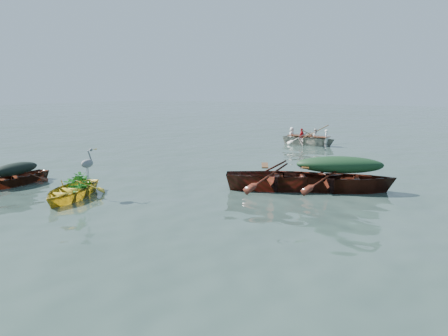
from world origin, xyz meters
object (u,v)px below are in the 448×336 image
object	(u,v)px
dark_covered_boat	(16,184)
rowed_boat	(308,145)
yellow_dinghy	(71,199)
heron	(87,169)
green_tarp_boat	(338,191)
open_wooden_boat	(284,190)

from	to	relation	value
dark_covered_boat	rowed_boat	size ratio (longest dim) A/B	0.76
yellow_dinghy	heron	bearing A→B (deg)	5.19
yellow_dinghy	green_tarp_boat	world-z (taller)	green_tarp_boat
dark_covered_boat	rowed_boat	xyz separation A→B (m)	(3.62, 14.94, 0.00)
dark_covered_boat	rowed_boat	distance (m)	15.37
heron	green_tarp_boat	bearing A→B (deg)	16.18
dark_covered_boat	open_wooden_boat	world-z (taller)	open_wooden_boat
green_tarp_boat	open_wooden_boat	distance (m)	1.69
open_wooden_boat	rowed_boat	distance (m)	11.12
rowed_boat	heron	world-z (taller)	heron
yellow_dinghy	dark_covered_boat	bearing A→B (deg)	151.67
dark_covered_boat	open_wooden_boat	size ratio (longest dim) A/B	0.63
green_tarp_boat	heron	world-z (taller)	heron
open_wooden_boat	heron	distance (m)	6.00
dark_covered_boat	heron	size ratio (longest dim) A/B	3.49
dark_covered_boat	rowed_boat	world-z (taller)	rowed_boat
yellow_dinghy	heron	xyz separation A→B (m)	(0.47, 0.29, 0.89)
dark_covered_boat	green_tarp_boat	world-z (taller)	green_tarp_boat
green_tarp_boat	dark_covered_boat	bearing A→B (deg)	91.93
open_wooden_boat	rowed_boat	world-z (taller)	open_wooden_boat
yellow_dinghy	rowed_boat	distance (m)	15.03
yellow_dinghy	open_wooden_boat	bearing A→B (deg)	18.96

